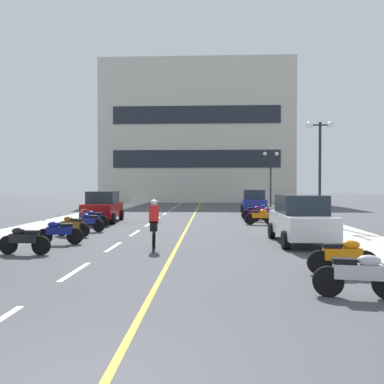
{
  "coord_description": "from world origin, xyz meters",
  "views": [
    {
      "loc": [
        1.42,
        -3.91,
        2.2
      ],
      "look_at": [
        0.3,
        20.77,
        1.76
      ],
      "focal_mm": 37.25,
      "sensor_mm": 36.0,
      "label": 1
    }
  ],
  "objects_px": {
    "motorcycle_1": "(343,256)",
    "motorcycle_4": "(72,226)",
    "motorcycle_6": "(93,218)",
    "parked_car_far": "(254,202)",
    "street_lamp_far": "(271,167)",
    "parked_car_mid": "(103,206)",
    "motorcycle_2": "(24,240)",
    "cyclist_rider": "(154,224)",
    "street_lamp_mid": "(320,150)",
    "motorcycle_0": "(359,274)",
    "motorcycle_3": "(59,232)",
    "motorcycle_8": "(265,214)",
    "motorcycle_7": "(260,216)",
    "motorcycle_5": "(88,222)",
    "parked_car_near": "(301,219)",
    "motorcycle_9": "(255,212)"
  },
  "relations": [
    {
      "from": "motorcycle_1",
      "to": "motorcycle_4",
      "type": "xyz_separation_m",
      "value": [
        -9.08,
        6.8,
        0.0
      ]
    },
    {
      "from": "motorcycle_4",
      "to": "motorcycle_6",
      "type": "distance_m",
      "value": 3.81
    },
    {
      "from": "parked_car_far",
      "to": "street_lamp_far",
      "type": "bearing_deg",
      "value": 71.69
    },
    {
      "from": "parked_car_mid",
      "to": "motorcycle_4",
      "type": "bearing_deg",
      "value": -85.83
    },
    {
      "from": "motorcycle_1",
      "to": "motorcycle_2",
      "type": "bearing_deg",
      "value": 165.07
    },
    {
      "from": "motorcycle_4",
      "to": "motorcycle_6",
      "type": "bearing_deg",
      "value": 93.26
    },
    {
      "from": "motorcycle_1",
      "to": "cyclist_rider",
      "type": "bearing_deg",
      "value": 145.13
    },
    {
      "from": "street_lamp_mid",
      "to": "motorcycle_4",
      "type": "relative_size",
      "value": 3.3
    },
    {
      "from": "parked_car_mid",
      "to": "motorcycle_1",
      "type": "distance_m",
      "value": 16.55
    },
    {
      "from": "street_lamp_far",
      "to": "motorcycle_0",
      "type": "distance_m",
      "value": 30.57
    },
    {
      "from": "motorcycle_3",
      "to": "parked_car_far",
      "type": "bearing_deg",
      "value": 61.61
    },
    {
      "from": "parked_car_mid",
      "to": "motorcycle_6",
      "type": "distance_m",
      "value": 2.94
    },
    {
      "from": "motorcycle_6",
      "to": "street_lamp_far",
      "type": "bearing_deg",
      "value": 56.15
    },
    {
      "from": "street_lamp_far",
      "to": "parked_car_far",
      "type": "height_order",
      "value": "street_lamp_far"
    },
    {
      "from": "motorcycle_8",
      "to": "motorcycle_7",
      "type": "bearing_deg",
      "value": -105.63
    },
    {
      "from": "motorcycle_8",
      "to": "motorcycle_5",
      "type": "bearing_deg",
      "value": -148.85
    },
    {
      "from": "motorcycle_6",
      "to": "motorcycle_2",
      "type": "bearing_deg",
      "value": -88.41
    },
    {
      "from": "street_lamp_mid",
      "to": "motorcycle_5",
      "type": "distance_m",
      "value": 12.43
    },
    {
      "from": "motorcycle_3",
      "to": "motorcycle_6",
      "type": "relative_size",
      "value": 1.0
    },
    {
      "from": "parked_car_mid",
      "to": "motorcycle_2",
      "type": "height_order",
      "value": "parked_car_mid"
    },
    {
      "from": "motorcycle_0",
      "to": "motorcycle_3",
      "type": "relative_size",
      "value": 1.0
    },
    {
      "from": "motorcycle_2",
      "to": "motorcycle_6",
      "type": "height_order",
      "value": "same"
    },
    {
      "from": "motorcycle_6",
      "to": "parked_car_near",
      "type": "bearing_deg",
      "value": -29.44
    },
    {
      "from": "motorcycle_3",
      "to": "motorcycle_8",
      "type": "bearing_deg",
      "value": 47.17
    },
    {
      "from": "street_lamp_far",
      "to": "motorcycle_0",
      "type": "height_order",
      "value": "street_lamp_far"
    },
    {
      "from": "street_lamp_mid",
      "to": "cyclist_rider",
      "type": "distance_m",
      "value": 11.55
    },
    {
      "from": "motorcycle_2",
      "to": "motorcycle_4",
      "type": "bearing_deg",
      "value": 90.14
    },
    {
      "from": "motorcycle_6",
      "to": "motorcycle_8",
      "type": "bearing_deg",
      "value": 20.17
    },
    {
      "from": "parked_car_far",
      "to": "motorcycle_7",
      "type": "relative_size",
      "value": 2.51
    },
    {
      "from": "parked_car_mid",
      "to": "parked_car_near",
      "type": "bearing_deg",
      "value": -40.22
    },
    {
      "from": "parked_car_near",
      "to": "motorcycle_5",
      "type": "bearing_deg",
      "value": 159.8
    },
    {
      "from": "motorcycle_4",
      "to": "motorcycle_8",
      "type": "height_order",
      "value": "same"
    },
    {
      "from": "motorcycle_0",
      "to": "motorcycle_8",
      "type": "xyz_separation_m",
      "value": [
        0.38,
        16.03,
        0.0
      ]
    },
    {
      "from": "motorcycle_2",
      "to": "motorcycle_0",
      "type": "bearing_deg",
      "value": -26.91
    },
    {
      "from": "parked_car_mid",
      "to": "motorcycle_5",
      "type": "relative_size",
      "value": 2.6
    },
    {
      "from": "motorcycle_1",
      "to": "motorcycle_7",
      "type": "height_order",
      "value": "same"
    },
    {
      "from": "street_lamp_far",
      "to": "parked_car_far",
      "type": "bearing_deg",
      "value": -108.31
    },
    {
      "from": "motorcycle_2",
      "to": "motorcycle_9",
      "type": "distance_m",
      "value": 15.63
    },
    {
      "from": "motorcycle_5",
      "to": "cyclist_rider",
      "type": "relative_size",
      "value": 0.93
    },
    {
      "from": "motorcycle_3",
      "to": "street_lamp_mid",
      "type": "bearing_deg",
      "value": 31.73
    },
    {
      "from": "parked_car_far",
      "to": "motorcycle_0",
      "type": "height_order",
      "value": "parked_car_far"
    },
    {
      "from": "parked_car_far",
      "to": "motorcycle_1",
      "type": "bearing_deg",
      "value": -90.39
    },
    {
      "from": "street_lamp_mid",
      "to": "motorcycle_5",
      "type": "bearing_deg",
      "value": -165.63
    },
    {
      "from": "parked_car_mid",
      "to": "parked_car_far",
      "type": "relative_size",
      "value": 1.0
    },
    {
      "from": "parked_car_far",
      "to": "motorcycle_4",
      "type": "distance_m",
      "value": 16.96
    },
    {
      "from": "motorcycle_6",
      "to": "motorcycle_0",
      "type": "bearing_deg",
      "value": -54.64
    },
    {
      "from": "parked_car_far",
      "to": "motorcycle_5",
      "type": "distance_m",
      "value": 15.39
    },
    {
      "from": "motorcycle_8",
      "to": "street_lamp_mid",
      "type": "bearing_deg",
      "value": -43.84
    },
    {
      "from": "parked_car_far",
      "to": "motorcycle_6",
      "type": "relative_size",
      "value": 2.53
    },
    {
      "from": "street_lamp_far",
      "to": "motorcycle_0",
      "type": "xyz_separation_m",
      "value": [
        -2.89,
        -30.24,
        -3.45
      ]
    }
  ]
}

